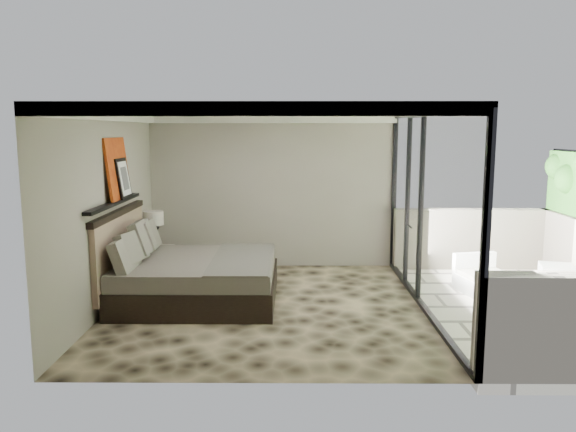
{
  "coord_description": "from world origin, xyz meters",
  "views": [
    {
      "loc": [
        0.37,
        -7.84,
        2.53
      ],
      "look_at": [
        0.31,
        0.4,
        1.27
      ],
      "focal_mm": 35.0,
      "sensor_mm": 36.0,
      "label": 1
    }
  ],
  "objects_px": {
    "nightstand": "(158,262)",
    "table_lamp": "(154,224)",
    "bed": "(191,275)",
    "lounger": "(495,286)",
    "ottoman": "(556,280)"
  },
  "relations": [
    {
      "from": "bed",
      "to": "lounger",
      "type": "bearing_deg",
      "value": 1.7
    },
    {
      "from": "table_lamp",
      "to": "lounger",
      "type": "bearing_deg",
      "value": -12.56
    },
    {
      "from": "nightstand",
      "to": "lounger",
      "type": "relative_size",
      "value": 0.31
    },
    {
      "from": "bed",
      "to": "nightstand",
      "type": "height_order",
      "value": "bed"
    },
    {
      "from": "bed",
      "to": "lounger",
      "type": "relative_size",
      "value": 1.5
    },
    {
      "from": "nightstand",
      "to": "table_lamp",
      "type": "height_order",
      "value": "table_lamp"
    },
    {
      "from": "table_lamp",
      "to": "lounger",
      "type": "distance_m",
      "value": 5.67
    },
    {
      "from": "lounger",
      "to": "table_lamp",
      "type": "bearing_deg",
      "value": 155.33
    },
    {
      "from": "bed",
      "to": "nightstand",
      "type": "bearing_deg",
      "value": 120.82
    },
    {
      "from": "nightstand",
      "to": "bed",
      "type": "bearing_deg",
      "value": -46.63
    },
    {
      "from": "table_lamp",
      "to": "ottoman",
      "type": "distance_m",
      "value": 6.6
    },
    {
      "from": "nightstand",
      "to": "ottoman",
      "type": "relative_size",
      "value": 1.02
    },
    {
      "from": "ottoman",
      "to": "table_lamp",
      "type": "bearing_deg",
      "value": 170.53
    },
    {
      "from": "nightstand",
      "to": "table_lamp",
      "type": "relative_size",
      "value": 0.77
    },
    {
      "from": "nightstand",
      "to": "ottoman",
      "type": "height_order",
      "value": "nightstand"
    }
  ]
}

